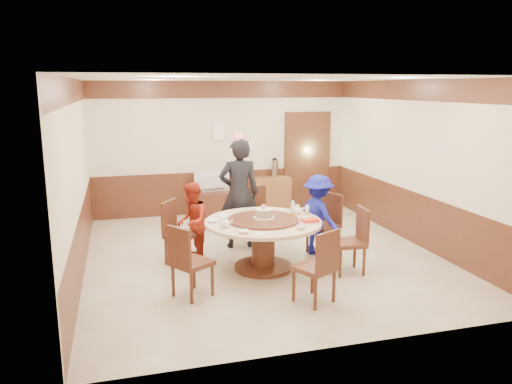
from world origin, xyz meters
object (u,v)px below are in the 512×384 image
object	(u,v)px
person_red	(192,222)
tv_stand	(213,204)
person_standing	(239,193)
banquet_table	(263,235)
television	(213,182)
shrimp_platter	(310,221)
birthday_cake	(264,213)
thermos	(275,169)
side_cabinet	(271,194)
person_blue	(318,215)

from	to	relation	value
person_red	tv_stand	world-z (taller)	person_red
person_standing	person_red	distance (m)	1.04
person_red	tv_stand	xyz separation A→B (m)	(0.83, 2.69, -0.37)
banquet_table	television	size ratio (longest dim) A/B	2.26
banquet_table	shrimp_platter	distance (m)	0.73
birthday_cake	thermos	distance (m)	3.55
shrimp_platter	side_cabinet	bearing A→B (deg)	81.52
birthday_cake	banquet_table	bearing A→B (deg)	-117.65
television	person_standing	bearing A→B (deg)	83.89
person_blue	thermos	distance (m)	3.00
tv_stand	side_cabinet	size ratio (longest dim) A/B	1.06
banquet_table	person_standing	world-z (taller)	person_standing
person_blue	tv_stand	size ratio (longest dim) A/B	1.55
banquet_table	person_blue	bearing A→B (deg)	20.51
shrimp_platter	person_red	bearing A→B (deg)	148.64
person_red	tv_stand	distance (m)	2.84
banquet_table	birthday_cake	world-z (taller)	birthday_cake
birthday_cake	side_cabinet	world-z (taller)	birthday_cake
banquet_table	side_cabinet	xyz separation A→B (m)	(1.16, 3.37, -0.16)
person_standing	tv_stand	size ratio (longest dim) A/B	2.18
birthday_cake	thermos	bearing A→B (deg)	69.87
tv_stand	television	distance (m)	0.47
banquet_table	person_red	size ratio (longest dim) A/B	1.38
birthday_cake	tv_stand	size ratio (longest dim) A/B	0.38
side_cabinet	person_blue	bearing A→B (deg)	-92.55
thermos	television	bearing A→B (deg)	-178.74
birthday_cake	thermos	size ratio (longest dim) A/B	0.84
shrimp_platter	side_cabinet	world-z (taller)	shrimp_platter
person_red	thermos	size ratio (longest dim) A/B	3.29
banquet_table	person_red	distance (m)	1.16
person_blue	television	bearing A→B (deg)	-0.16
person_standing	television	world-z (taller)	person_standing
person_red	shrimp_platter	xyz separation A→B (m)	(1.58, -0.96, 0.15)
person_blue	side_cabinet	size ratio (longest dim) A/B	1.65
banquet_table	thermos	bearing A→B (deg)	69.79
person_standing	tv_stand	bearing A→B (deg)	-84.94
side_cabinet	birthday_cake	bearing A→B (deg)	-108.97
side_cabinet	tv_stand	bearing A→B (deg)	-178.67
person_red	birthday_cake	xyz separation A→B (m)	(0.98, -0.62, 0.23)
banquet_table	person_blue	xyz separation A→B (m)	(1.03, 0.39, 0.13)
birthday_cake	television	xyz separation A→B (m)	(-0.14, 3.31, -0.13)
person_red	television	distance (m)	2.81
person_blue	television	size ratio (longest dim) A/B	1.73
banquet_table	birthday_cake	xyz separation A→B (m)	(0.02, 0.03, 0.32)
person_red	shrimp_platter	bearing A→B (deg)	69.96
banquet_table	person_blue	distance (m)	1.11
banquet_table	person_standing	bearing A→B (deg)	94.47
person_blue	thermos	size ratio (longest dim) A/B	3.47
television	side_cabinet	size ratio (longest dim) A/B	0.96
tv_stand	television	size ratio (longest dim) A/B	1.11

